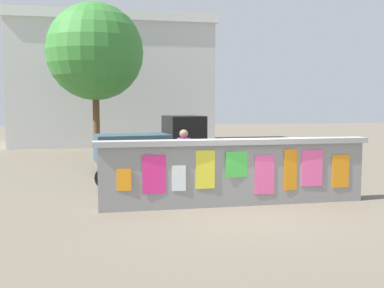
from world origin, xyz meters
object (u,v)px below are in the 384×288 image
tree_roadside (95,52)px  person_walking (184,154)px  motorcycle (132,172)px  bicycle_far (260,168)px  bicycle_near (240,181)px  auto_rickshaw_truck (156,144)px

tree_roadside → person_walking: bearing=-74.4°
motorcycle → bicycle_far: 3.89m
bicycle_far → tree_roadside: bearing=126.1°
bicycle_near → person_walking: 1.56m
motorcycle → bicycle_far: bearing=10.3°
motorcycle → tree_roadside: (-0.98, 7.28, 3.92)m
bicycle_far → person_walking: person_walking is taller
motorcycle → tree_roadside: size_ratio=0.30×
bicycle_near → person_walking: size_ratio=1.04×
bicycle_near → motorcycle: bearing=152.4°
auto_rickshaw_truck → tree_roadside: tree_roadside is taller
bicycle_far → tree_roadside: 9.09m
motorcycle → auto_rickshaw_truck: bearing=72.4°
person_walking → bicycle_near: bearing=-24.7°
bicycle_far → motorcycle: bearing=-169.7°
auto_rickshaw_truck → bicycle_near: size_ratio=2.23×
person_walking → motorcycle: bearing=149.6°
person_walking → auto_rickshaw_truck: bearing=93.6°
tree_roadside → bicycle_near: bearing=-67.6°
person_walking → tree_roadside: bearing=105.6°
bicycle_near → tree_roadside: 10.16m
auto_rickshaw_truck → motorcycle: bearing=-107.6°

